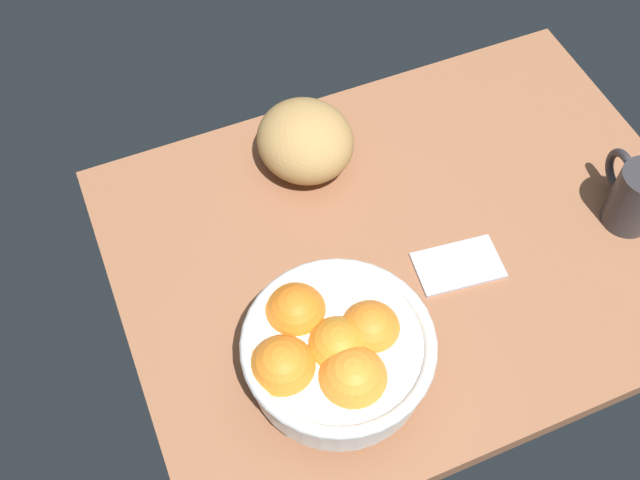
{
  "coord_description": "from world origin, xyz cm",
  "views": [
    {
      "loc": [
        34.78,
        49.59,
        90.06
      ],
      "look_at": [
        13.19,
        -2.21,
        5.0
      ],
      "focal_mm": 43.15,
      "sensor_mm": 36.0,
      "label": 1
    }
  ],
  "objects": [
    {
      "name": "ground_plane",
      "position": [
        0.0,
        0.0,
        -1.5
      ],
      "size": [
        81.85,
        60.88,
        3.0
      ],
      "primitive_type": "cube",
      "color": "#986040"
    },
    {
      "name": "fruit_bowl",
      "position": [
        18.36,
        14.35,
        7.03
      ],
      "size": [
        23.03,
        23.03,
        12.09
      ],
      "color": "white",
      "rests_on": "ground"
    },
    {
      "name": "bread_loaf",
      "position": [
        8.58,
        -18.87,
        5.12
      ],
      "size": [
        17.62,
        18.19,
        10.24
      ],
      "primitive_type": "ellipsoid",
      "rotation": [
        0.0,
        0.0,
        5.02
      ],
      "color": "tan",
      "rests_on": "ground"
    },
    {
      "name": "napkin_folded",
      "position": [
        -3.92,
        6.0,
        0.44
      ],
      "size": [
        12.54,
        8.46,
        0.89
      ],
      "primitive_type": "cube",
      "rotation": [
        0.0,
        0.0,
        -0.12
      ],
      "color": "#B9B7C4",
      "rests_on": "ground"
    },
    {
      "name": "mug",
      "position": [
        -29.79,
        7.66,
        4.98
      ],
      "size": [
        7.02,
        11.62,
        9.97
      ],
      "color": "#333135",
      "rests_on": "ground"
    }
  ]
}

